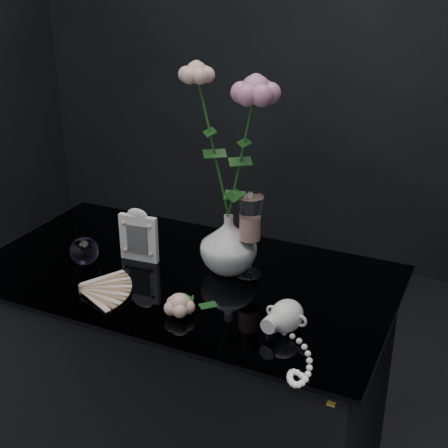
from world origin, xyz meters
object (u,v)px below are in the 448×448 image
at_px(vase, 229,243).
at_px(wine_glass, 250,237).
at_px(picture_frame, 139,234).
at_px(loose_rose, 179,304).
at_px(pearl_jar, 286,315).
at_px(paperweight, 84,251).

distance_m(vase, wine_glass, 0.07).
relative_size(wine_glass, picture_frame, 1.45).
bearing_deg(loose_rose, picture_frame, 124.10).
relative_size(loose_rose, pearl_jar, 0.61).
relative_size(picture_frame, paperweight, 1.97).
height_order(vase, loose_rose, vase).
bearing_deg(picture_frame, paperweight, -149.68).
xyz_separation_m(vase, pearl_jar, (0.23, -0.19, -0.04)).
xyz_separation_m(vase, picture_frame, (-0.24, -0.05, -0.00)).
bearing_deg(wine_glass, pearl_jar, -48.86).
height_order(loose_rose, pearl_jar, pearl_jar).
bearing_deg(vase, picture_frame, -168.57).
bearing_deg(paperweight, loose_rose, -18.12).
bearing_deg(wine_glass, loose_rose, -106.44).
distance_m(vase, paperweight, 0.38).
xyz_separation_m(vase, wine_glass, (0.06, -0.00, 0.03)).
distance_m(paperweight, loose_rose, 0.36).
bearing_deg(pearl_jar, vase, 147.65).
height_order(paperweight, loose_rose, paperweight).
relative_size(picture_frame, loose_rose, 0.96).
xyz_separation_m(wine_glass, loose_rose, (-0.07, -0.24, -0.08)).
relative_size(paperweight, loose_rose, 0.49).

